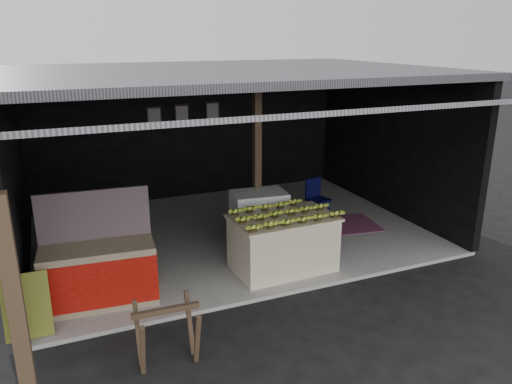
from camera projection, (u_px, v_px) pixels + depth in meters
name	position (u px, v px, depth m)	size (l,w,h in m)	color
ground	(290.00, 295.00, 7.14)	(80.00, 80.00, 0.00)	black
concrete_slab	(230.00, 232.00, 9.32)	(7.00, 5.00, 0.06)	gray
shophouse	(222.00, 120.00, 8.98)	(7.40, 7.29, 3.02)	black
banana_table	(283.00, 243.00, 7.69)	(1.60, 1.02, 0.87)	silver
banana_pile	(284.00, 211.00, 7.53)	(1.45, 0.87, 0.17)	#CCD82D
white_crate	(259.00, 220.00, 8.45)	(0.95, 0.70, 1.00)	white
neighbor_stall	(99.00, 271.00, 6.71)	(1.53, 0.79, 1.53)	#998466
green_signboard	(27.00, 306.00, 5.95)	(0.54, 0.04, 0.81)	black
sawhorse	(167.00, 329.00, 5.50)	(0.74, 0.66, 0.72)	#443122
water_barrel	(324.00, 243.00, 8.14)	(0.35, 0.35, 0.51)	#0C0C89
plastic_chair	(316.00, 195.00, 9.85)	(0.46, 0.46, 0.81)	#090B35
magenta_rug	(338.00, 225.00, 9.59)	(1.50, 1.00, 0.01)	#68174C
picture_frames	(183.00, 114.00, 10.80)	(1.62, 0.04, 0.46)	black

